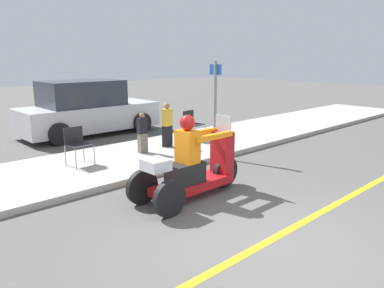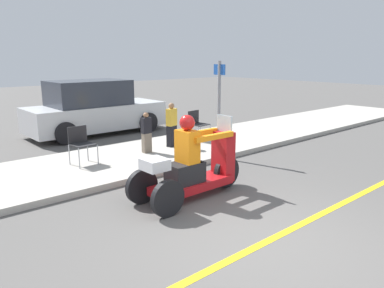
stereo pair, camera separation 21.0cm
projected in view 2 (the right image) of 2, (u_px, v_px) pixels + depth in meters
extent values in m
plane|color=#565451|center=(263.00, 244.00, 4.95)|extent=(60.00, 60.00, 0.00)
cube|color=gold|center=(280.00, 235.00, 5.19)|extent=(24.00, 0.12, 0.01)
cube|color=#B2ADA3|center=(99.00, 165.00, 8.31)|extent=(28.00, 2.80, 0.12)
cylinder|color=black|center=(226.00, 172.00, 7.04)|extent=(0.59, 0.10, 0.59)
cylinder|color=black|center=(168.00, 199.00, 5.72)|extent=(0.59, 0.10, 0.59)
cylinder|color=black|center=(142.00, 187.00, 6.24)|extent=(0.59, 0.10, 0.59)
cube|color=#AD1419|center=(192.00, 185.00, 6.51)|extent=(1.56, 0.50, 0.15)
cube|color=black|center=(185.00, 173.00, 6.35)|extent=(0.62, 0.39, 0.36)
cube|color=#AD1419|center=(223.00, 156.00, 6.91)|extent=(0.24, 0.39, 0.92)
cube|color=silver|center=(224.00, 124.00, 6.78)|extent=(0.03, 0.36, 0.30)
cube|color=silver|center=(155.00, 164.00, 5.89)|extent=(0.36, 0.39, 0.18)
cube|color=orange|center=(187.00, 146.00, 6.28)|extent=(0.26, 0.38, 0.55)
sphere|color=red|center=(187.00, 123.00, 6.19)|extent=(0.26, 0.26, 0.26)
cube|color=black|center=(198.00, 172.00, 6.38)|extent=(0.14, 0.14, 0.36)
cube|color=black|center=(189.00, 169.00, 6.55)|extent=(0.14, 0.14, 0.36)
cube|color=orange|center=(214.00, 137.00, 6.38)|extent=(0.87, 0.09, 0.09)
cube|color=orange|center=(199.00, 133.00, 6.67)|extent=(0.87, 0.09, 0.09)
cube|color=#726656|center=(147.00, 143.00, 9.14)|extent=(0.21, 0.14, 0.48)
cube|color=black|center=(146.00, 126.00, 9.04)|extent=(0.24, 0.14, 0.38)
sphere|color=#9E704C|center=(146.00, 115.00, 8.98)|extent=(0.13, 0.13, 0.13)
cube|color=black|center=(172.00, 136.00, 9.73)|extent=(0.28, 0.22, 0.55)
cube|color=gold|center=(171.00, 117.00, 9.62)|extent=(0.30, 0.22, 0.44)
sphere|color=#9E704C|center=(171.00, 106.00, 9.55)|extent=(0.15, 0.15, 0.15)
cylinder|color=#A5A8AD|center=(79.00, 159.00, 7.79)|extent=(0.02, 0.02, 0.44)
cylinder|color=#A5A8AD|center=(98.00, 155.00, 8.09)|extent=(0.02, 0.02, 0.44)
cylinder|color=#A5A8AD|center=(69.00, 155.00, 8.10)|extent=(0.02, 0.02, 0.44)
cylinder|color=#A5A8AD|center=(88.00, 151.00, 8.40)|extent=(0.02, 0.02, 0.44)
cube|color=#232326|center=(83.00, 144.00, 8.04)|extent=(0.46, 0.46, 0.02)
cube|color=#232326|center=(77.00, 135.00, 8.15)|extent=(0.44, 0.05, 0.38)
cylinder|color=#A5A8AD|center=(200.00, 135.00, 10.16)|extent=(0.02, 0.02, 0.44)
cylinder|color=#A5A8AD|center=(210.00, 132.00, 10.49)|extent=(0.02, 0.02, 0.44)
cylinder|color=#A5A8AD|center=(188.00, 133.00, 10.45)|extent=(0.02, 0.02, 0.44)
cylinder|color=#A5A8AD|center=(198.00, 130.00, 10.77)|extent=(0.02, 0.02, 0.44)
cube|color=#232326|center=(199.00, 124.00, 10.41)|extent=(0.49, 0.49, 0.02)
cube|color=#232326|center=(193.00, 117.00, 10.51)|extent=(0.44, 0.08, 0.38)
cube|color=silver|center=(96.00, 116.00, 11.92)|extent=(4.26, 1.70, 0.76)
cube|color=#2D333D|center=(89.00, 93.00, 11.61)|extent=(2.34, 1.53, 0.76)
cylinder|color=black|center=(148.00, 122.00, 12.23)|extent=(0.64, 0.22, 0.64)
cylinder|color=black|center=(121.00, 116.00, 13.48)|extent=(0.64, 0.22, 0.64)
cylinder|color=black|center=(66.00, 133.00, 10.46)|extent=(0.64, 0.22, 0.64)
cylinder|color=black|center=(44.00, 125.00, 11.71)|extent=(0.64, 0.22, 0.64)
cylinder|color=gray|center=(219.00, 108.00, 8.86)|extent=(0.08, 0.08, 2.20)
cube|color=#1E51AD|center=(219.00, 70.00, 8.66)|extent=(0.02, 0.36, 0.24)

